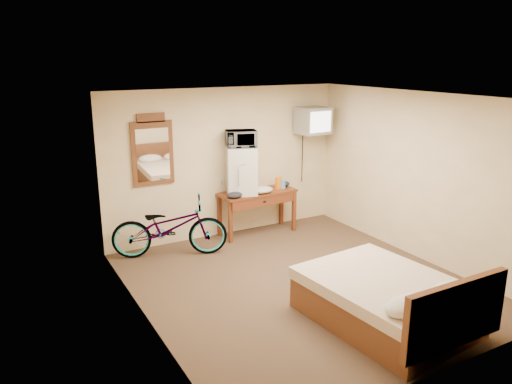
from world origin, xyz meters
TOP-DOWN VIEW (x-y plane):
  - room at (-0.00, 0.00)m, footprint 4.60×4.64m
  - desk at (0.47, 2.00)m, footprint 1.36×0.56m
  - mini_fridge at (0.18, 2.06)m, footprint 0.61×0.60m
  - microwave at (0.18, 2.06)m, footprint 0.57×0.47m
  - snack_bag at (0.87, 2.00)m, footprint 0.12×0.09m
  - blue_cup at (0.96, 1.99)m, footprint 0.08×0.08m
  - cloth_cream at (0.50, 1.90)m, footprint 0.37×0.28m
  - cloth_dark_a at (-0.06, 1.85)m, footprint 0.27×0.20m
  - cloth_dark_b at (1.04, 2.09)m, footprint 0.21×0.18m
  - crt_television at (1.58, 2.02)m, footprint 0.56×0.62m
  - wall_mirror at (-1.25, 2.27)m, footprint 0.66×0.04m
  - bicycle at (-1.20, 1.80)m, footprint 1.85×1.18m
  - bed at (0.29, -1.38)m, footprint 1.55×1.98m

SIDE VIEW (x-z plane):
  - bed at x=0.29m, z-range -0.15..0.75m
  - bicycle at x=-1.20m, z-range 0.00..0.92m
  - desk at x=0.47m, z-range 0.25..1.00m
  - cloth_dark_b at x=1.04m, z-range 0.75..0.85m
  - cloth_dark_a at x=-0.06m, z-range 0.75..0.85m
  - cloth_cream at x=0.50m, z-range 0.75..0.86m
  - blue_cup at x=0.96m, z-range 0.75..0.89m
  - snack_bag at x=0.87m, z-range 0.75..0.96m
  - mini_fridge at x=0.18m, z-range 0.75..1.54m
  - room at x=0.00m, z-range 0.00..2.50m
  - wall_mirror at x=-1.25m, z-range 1.01..2.13m
  - microwave at x=0.18m, z-range 1.54..1.82m
  - crt_television at x=1.58m, z-range 1.66..2.13m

